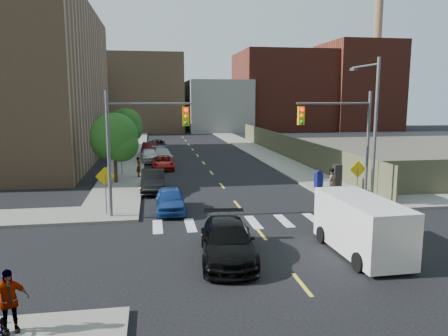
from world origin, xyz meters
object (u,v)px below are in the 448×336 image
object	(u,v)px
cargo_van	(360,224)
parked_car_white	(149,155)
parked_car_black	(153,181)
payphone	(337,178)
parked_car_red	(163,162)
parked_car_maroon	(149,149)
bicycle	(2,331)
pedestrian_east	(331,181)
parked_car_silver	(162,154)
mailbox	(319,179)
parked_car_blue	(170,200)
pedestrian_sw	(8,301)
black_sedan	(227,241)
parked_car_grey	(157,145)
pedestrian_west	(139,167)

from	to	relation	value
cargo_van	parked_car_white	bearing A→B (deg)	106.05
parked_car_black	payphone	bearing A→B (deg)	-10.22
parked_car_red	parked_car_maroon	bearing A→B (deg)	98.35
parked_car_maroon	bicycle	bearing A→B (deg)	-90.86
pedestrian_east	bicycle	bearing A→B (deg)	42.08
parked_car_silver	mailbox	bearing A→B (deg)	-62.14
parked_car_black	pedestrian_east	distance (m)	12.42
parked_car_black	bicycle	size ratio (longest dim) A/B	3.07
parked_car_maroon	mailbox	distance (m)	24.81
parked_car_black	pedestrian_east	world-z (taller)	pedestrian_east
mailbox	payphone	xyz separation A→B (m)	(0.84, -1.29, 0.30)
cargo_van	parked_car_blue	bearing A→B (deg)	131.56
pedestrian_sw	parked_car_maroon	bearing A→B (deg)	57.59
parked_car_red	black_sedan	bearing A→B (deg)	-84.06
parked_car_blue	cargo_van	size ratio (longest dim) A/B	0.78
parked_car_red	cargo_van	distance (m)	25.27
bicycle	mailbox	bearing A→B (deg)	33.00
parked_car_red	parked_car_white	world-z (taller)	parked_car_white
parked_car_blue	parked_car_red	size ratio (longest dim) A/B	0.94
parked_car_grey	black_sedan	bearing A→B (deg)	-88.78
cargo_van	pedestrian_west	distance (m)	21.83
cargo_van	pedestrian_east	distance (m)	11.33
parked_car_black	payphone	world-z (taller)	payphone
parked_car_maroon	cargo_van	size ratio (longest dim) A/B	0.84
cargo_van	bicycle	xyz separation A→B (m)	(-12.70, -5.38, -0.73)
parked_car_black	mailbox	distance (m)	11.95
pedestrian_sw	bicycle	xyz separation A→B (m)	(-0.00, -0.64, -0.51)
black_sedan	cargo_van	distance (m)	5.73
parked_car_blue	parked_car_grey	xyz separation A→B (m)	(-0.32, 30.97, -0.05)
mailbox	bicycle	bearing A→B (deg)	-147.74
mailbox	pedestrian_sw	bearing A→B (deg)	-148.76
bicycle	parked_car_white	bearing A→B (deg)	67.99
cargo_van	pedestrian_sw	size ratio (longest dim) A/B	2.93
parked_car_silver	pedestrian_sw	distance (m)	34.76
parked_car_white	parked_car_maroon	xyz separation A→B (m)	(0.00, 5.78, 0.01)
parked_car_grey	parked_car_maroon	bearing A→B (deg)	-103.65
parked_car_grey	pedestrian_sw	distance (m)	44.22
pedestrian_west	parked_car_silver	bearing A→B (deg)	-7.77
parked_car_grey	mailbox	distance (m)	28.73
parked_car_maroon	parked_car_silver	bearing A→B (deg)	-70.19
parked_car_blue	pedestrian_sw	xyz separation A→B (m)	(-5.00, -13.00, 0.35)
parked_car_silver	cargo_van	distance (m)	30.65
mailbox	pedestrian_sw	distance (m)	23.67
parked_car_blue	bicycle	bearing A→B (deg)	-109.53
pedestrian_west	pedestrian_sw	world-z (taller)	pedestrian_sw
parked_car_black	payphone	xyz separation A→B (m)	(12.73, -2.56, 0.30)
payphone	pedestrian_sw	world-z (taller)	payphone
cargo_van	parked_car_black	bearing A→B (deg)	120.27
parked_car_black	parked_car_maroon	world-z (taller)	parked_car_black
parked_car_grey	payphone	distance (m)	30.24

